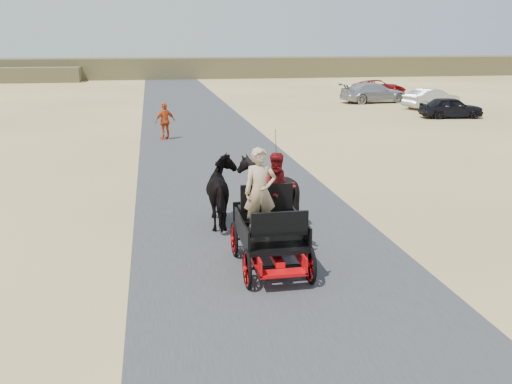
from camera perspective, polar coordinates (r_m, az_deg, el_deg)
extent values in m
plane|color=tan|center=(10.63, 3.85, -10.57)|extent=(140.00, 140.00, 0.00)
cube|color=#38383A|center=(10.63, 3.85, -10.54)|extent=(6.00, 140.00, 0.01)
cube|color=brown|center=(71.40, -8.61, 12.17)|extent=(140.00, 6.00, 2.40)
imported|color=black|center=(14.40, -3.16, -0.03)|extent=(0.91, 2.01, 1.70)
imported|color=black|center=(14.58, 1.14, 0.17)|extent=(1.37, 1.54, 1.70)
imported|color=tan|center=(11.44, 0.41, 0.00)|extent=(0.66, 0.43, 1.80)
imported|color=#660C0F|center=(12.09, 2.25, 0.27)|extent=(0.77, 0.60, 1.58)
imported|color=#C94416|center=(27.27, -9.08, 7.01)|extent=(1.09, 0.82, 1.73)
imported|color=black|center=(36.42, 18.92, 8.01)|extent=(3.83, 1.86, 1.26)
imported|color=#B2B2B7|center=(41.03, 17.14, 8.91)|extent=(4.31, 2.57, 1.34)
imported|color=#B2B2B7|center=(43.86, 11.70, 9.70)|extent=(5.28, 2.64, 1.47)
imported|color=maroon|center=(50.21, 12.20, 10.19)|extent=(4.87, 3.10, 1.25)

